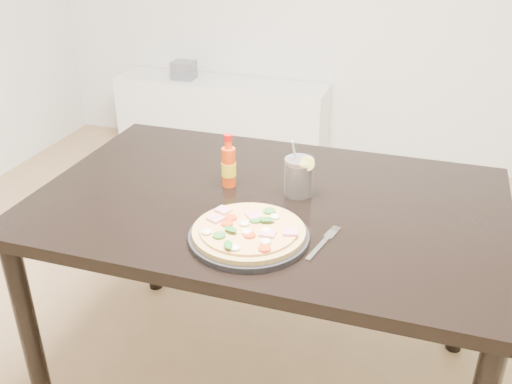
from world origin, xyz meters
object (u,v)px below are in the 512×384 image
(dining_table, at_px, (268,222))
(pizza, at_px, (249,230))
(hot_sauce_bottle, at_px, (229,166))
(cola_cup, at_px, (299,177))
(fork, at_px, (324,242))
(media_console, at_px, (222,118))
(plate, at_px, (249,237))

(dining_table, distance_m, pizza, 0.26)
(dining_table, bearing_deg, hot_sauce_bottle, 162.46)
(dining_table, xyz_separation_m, hot_sauce_bottle, (-0.14, 0.05, 0.15))
(cola_cup, xyz_separation_m, fork, (0.13, -0.25, -0.05))
(media_console, bearing_deg, pizza, -66.83)
(plate, relative_size, hot_sauce_bottle, 1.87)
(fork, xyz_separation_m, media_console, (-1.12, 2.11, -0.50))
(pizza, height_order, fork, pizza)
(pizza, height_order, media_console, pizza)
(hot_sauce_bottle, height_order, cola_cup, cola_cup)
(fork, relative_size, media_console, 0.13)
(pizza, bearing_deg, media_console, 113.17)
(plate, xyz_separation_m, pizza, (-0.00, -0.00, 0.02))
(pizza, distance_m, media_console, 2.40)
(dining_table, xyz_separation_m, plate, (0.02, -0.24, 0.09))
(pizza, distance_m, cola_cup, 0.30)
(dining_table, height_order, fork, fork)
(fork, height_order, media_console, fork)
(cola_cup, bearing_deg, media_console, 117.85)
(dining_table, relative_size, cola_cup, 7.85)
(hot_sauce_bottle, distance_m, fork, 0.43)
(pizza, bearing_deg, dining_table, 94.43)
(cola_cup, bearing_deg, plate, -101.43)
(dining_table, distance_m, fork, 0.30)
(dining_table, bearing_deg, media_console, 115.26)
(media_console, bearing_deg, plate, -66.82)
(plate, height_order, hot_sauce_bottle, hot_sauce_bottle)
(dining_table, bearing_deg, fork, -42.36)
(hot_sauce_bottle, bearing_deg, pizza, -60.46)
(plate, xyz_separation_m, hot_sauce_bottle, (-0.16, 0.28, 0.06))
(fork, bearing_deg, media_console, 130.44)
(pizza, bearing_deg, plate, 87.01)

